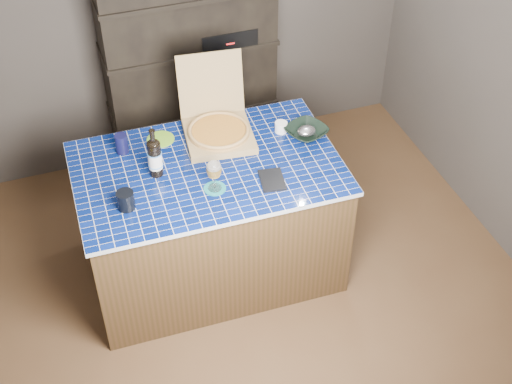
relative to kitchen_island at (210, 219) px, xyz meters
name	(u,v)px	position (x,y,z in m)	size (l,w,h in m)	color
room	(261,147)	(0.20, -0.38, 0.81)	(3.50, 3.50, 3.50)	brown
shelving_unit	(190,61)	(0.21, 1.15, 0.47)	(1.20, 0.41, 1.80)	black
kitchen_island	(210,219)	(0.00, 0.00, 0.00)	(1.61, 1.05, 0.87)	#49311C
pizza_box	(218,128)	(0.15, 0.26, 0.50)	(0.47, 0.55, 0.45)	tan
mead_bottle	(155,157)	(-0.30, 0.03, 0.56)	(0.09, 0.09, 0.32)	black
teal_trivet	(215,188)	(-0.02, -0.21, 0.44)	(0.13, 0.13, 0.01)	#167576
wine_glass	(214,170)	(-0.02, -0.21, 0.58)	(0.09, 0.09, 0.20)	white
tumbler	(126,200)	(-0.53, -0.20, 0.49)	(0.10, 0.10, 0.11)	black
dvd_case	(272,180)	(0.32, -0.25, 0.44)	(0.14, 0.19, 0.02)	black
bowl	(306,132)	(0.68, 0.08, 0.47)	(0.25, 0.25, 0.06)	black
foil_contents	(306,131)	(0.68, 0.08, 0.48)	(0.12, 0.10, 0.06)	#A9A8B3
white_jar	(281,127)	(0.54, 0.18, 0.47)	(0.08, 0.08, 0.07)	white
navy_cup	(122,144)	(-0.45, 0.31, 0.50)	(0.08, 0.08, 0.12)	#0E0E34
green_trivet	(161,139)	(-0.20, 0.35, 0.44)	(0.17, 0.17, 0.01)	#6BAC24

